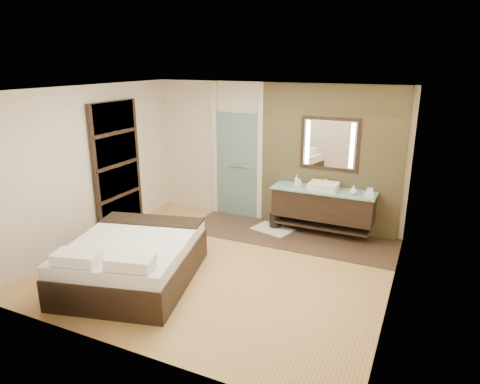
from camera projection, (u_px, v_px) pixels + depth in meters
The scene contains 15 objects.
floor at pixel (221, 266), 6.70m from camera, with size 5.00×5.00×0.00m, color #A97847.
tile_strip at pixel (290, 235), 7.85m from camera, with size 3.80×1.30×0.01m, color #392B1F.
stone_wall at pixel (329, 160), 7.78m from camera, with size 2.60×0.08×2.70m, color #9D8A5A.
vanity at pixel (323, 204), 7.75m from camera, with size 1.85×0.55×0.88m.
mirror_unit at pixel (330, 144), 7.64m from camera, with size 1.06×0.04×0.96m.
frosted_door at pixel (237, 161), 8.57m from camera, with size 1.10×0.12×2.70m.
shoji_partition at pixel (118, 167), 7.84m from camera, with size 0.06×1.20×2.40m.
bed at pixel (133, 260), 6.16m from camera, with size 2.10×2.39×0.79m.
bath_mat at pixel (273, 229), 8.10m from camera, with size 0.72×0.50×0.02m, color silver.
waste_bin at pixel (275, 221), 8.18m from camera, with size 0.22×0.22×0.28m, color black.
tissue_box at pixel (369, 195), 7.17m from camera, with size 0.12×0.12×0.10m, color white.
soap_bottle_a at pixel (297, 181), 7.86m from camera, with size 0.08×0.08×0.20m, color white.
soap_bottle_b at pixel (299, 182), 7.83m from camera, with size 0.07×0.08×0.16m, color #B2B2B2.
soap_bottle_c at pixel (353, 190), 7.36m from camera, with size 0.12×0.12×0.16m, color #C2F4EC.
cup at pixel (370, 191), 7.44m from camera, with size 0.11×0.11×0.09m, color white.
Camera 1 is at (2.81, -5.38, 3.09)m, focal length 32.00 mm.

